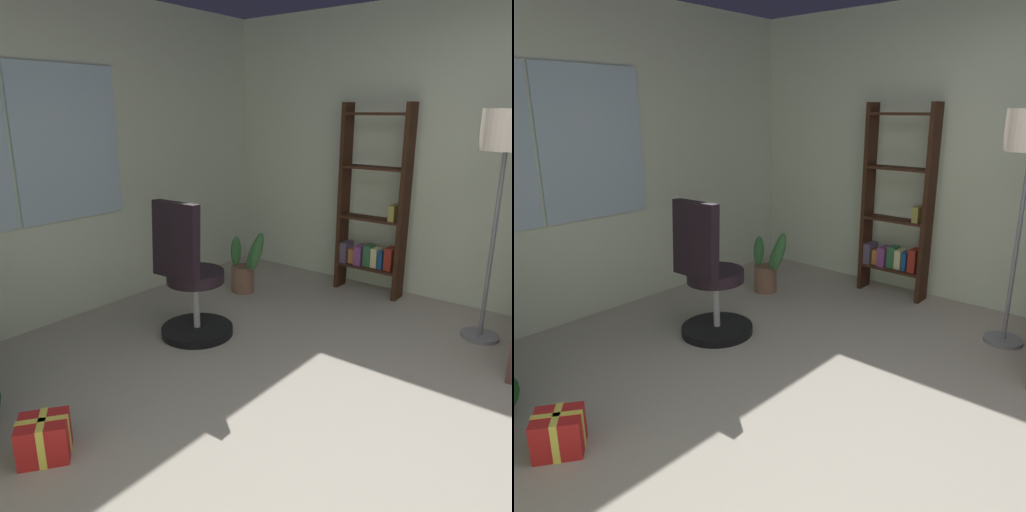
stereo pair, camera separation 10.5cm
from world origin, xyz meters
TOP-DOWN VIEW (x-y plane):
  - ground_plane at (0.00, 0.00)m, footprint 4.65×6.24m
  - wall_back_with_windows at (-0.02, 3.17)m, footprint 4.65×0.12m
  - gift_box_red at (-1.09, 1.62)m, footprint 0.32×0.31m
  - office_chair at (0.35, 2.03)m, footprint 0.56×0.56m
  - bookshelf at (2.11, 1.41)m, footprint 0.18×0.64m
  - potted_plant at (1.36, 2.32)m, footprint 0.22×0.41m

SIDE VIEW (x-z plane):
  - ground_plane at x=0.00m, z-range -0.10..0.00m
  - gift_box_red at x=-1.09m, z-range 0.00..0.21m
  - potted_plant at x=1.36m, z-range -0.05..0.58m
  - office_chair at x=0.35m, z-range -0.12..0.96m
  - bookshelf at x=2.11m, z-range -0.12..1.64m
  - wall_back_with_windows at x=-0.02m, z-range 0.01..2.62m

